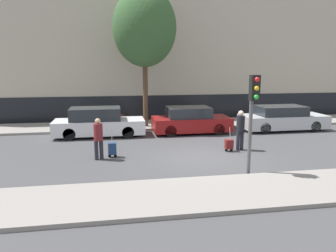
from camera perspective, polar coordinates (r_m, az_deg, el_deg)
ground_plane at (r=13.01m, az=5.80°, el=-5.43°), size 80.00×80.00×0.00m
sidewalk_near at (r=9.62m, az=11.87°, el=-11.13°), size 28.00×2.50×0.12m
sidewalk_far at (r=19.65m, az=0.37°, el=0.32°), size 28.00×3.00×0.12m
building_facade at (r=22.64m, az=-1.12°, el=14.37°), size 28.00×2.27×10.13m
parked_car_0 at (r=16.94m, az=-12.05°, el=0.52°), size 4.52×1.72×1.46m
parked_car_1 at (r=17.42m, az=3.94°, el=0.92°), size 4.08×1.81×1.39m
parked_car_2 at (r=19.22m, az=19.28°, el=1.23°), size 4.67×1.82×1.35m
pedestrian_left at (r=12.72m, az=-12.04°, el=-1.79°), size 0.34×0.34×1.60m
trolley_left at (r=13.04m, az=-9.68°, el=-3.91°), size 0.34×0.29×1.12m
pedestrian_right at (r=14.13m, az=12.50°, el=-0.31°), size 0.34×0.34×1.70m
trolley_right at (r=13.95m, az=10.58°, el=-3.13°), size 0.34×0.29×1.04m
traffic_light at (r=10.68m, az=14.56°, el=3.64°), size 0.28×0.47×3.28m
parked_bicycle at (r=19.44m, az=-9.24°, el=1.36°), size 1.77×0.06×0.96m
bare_tree_near_crossing at (r=18.58m, az=-4.11°, el=16.68°), size 3.47×3.47×7.57m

